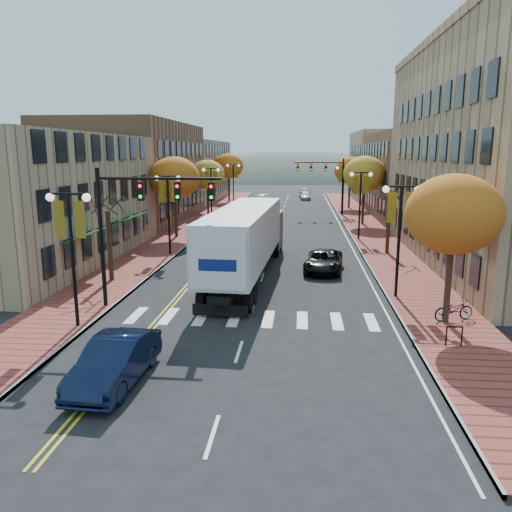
% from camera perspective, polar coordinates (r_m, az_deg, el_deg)
% --- Properties ---
extents(ground, '(200.00, 200.00, 0.00)m').
position_cam_1_polar(ground, '(21.91, -1.31, -8.87)').
color(ground, black).
rests_on(ground, ground).
extents(sidewalk_left, '(4.00, 85.00, 0.15)m').
position_cam_1_polar(sidewalk_left, '(54.61, -6.90, 3.64)').
color(sidewalk_left, brown).
rests_on(sidewalk_left, ground).
extents(sidewalk_right, '(4.00, 85.00, 0.15)m').
position_cam_1_polar(sidewalk_right, '(53.83, 12.23, 3.34)').
color(sidewalk_right, brown).
rests_on(sidewalk_right, ground).
extents(building_left_near, '(12.00, 22.00, 9.00)m').
position_cam_1_polar(building_left_near, '(38.70, -24.99, 5.91)').
color(building_left_near, '#9E8966').
rests_on(building_left_near, ground).
extents(building_left_mid, '(12.00, 24.00, 11.00)m').
position_cam_1_polar(building_left_mid, '(59.63, -13.96, 9.30)').
color(building_left_mid, brown).
rests_on(building_left_mid, ground).
extents(building_left_far, '(12.00, 26.00, 9.50)m').
position_cam_1_polar(building_left_far, '(83.69, -8.33, 9.62)').
color(building_left_far, '#9E8966').
rests_on(building_left_far, ground).
extents(building_right_mid, '(15.00, 24.00, 10.00)m').
position_cam_1_polar(building_right_mid, '(64.49, 19.90, 8.67)').
color(building_right_mid, brown).
rests_on(building_right_mid, ground).
extents(building_right_far, '(15.00, 20.00, 11.00)m').
position_cam_1_polar(building_right_far, '(85.93, 16.24, 9.84)').
color(building_right_far, '#9E8966').
rests_on(building_right_far, ground).
extents(tree_left_a, '(0.28, 0.28, 4.20)m').
position_cam_1_polar(tree_left_a, '(31.03, -16.36, 1.14)').
color(tree_left_a, '#382619').
rests_on(tree_left_a, sidewalk_left).
extents(tree_left_b, '(4.48, 4.48, 7.21)m').
position_cam_1_polar(tree_left_b, '(45.85, -9.28, 8.78)').
color(tree_left_b, '#382619').
rests_on(tree_left_b, sidewalk_left).
extents(tree_left_c, '(4.16, 4.16, 6.69)m').
position_cam_1_polar(tree_left_c, '(61.48, -5.55, 9.24)').
color(tree_left_c, '#382619').
rests_on(tree_left_c, sidewalk_left).
extents(tree_left_d, '(4.61, 4.61, 7.42)m').
position_cam_1_polar(tree_left_d, '(79.21, -3.13, 10.23)').
color(tree_left_d, '#382619').
rests_on(tree_left_d, sidewalk_left).
extents(tree_right_a, '(4.16, 4.16, 6.69)m').
position_cam_1_polar(tree_right_a, '(23.49, 21.66, 4.43)').
color(tree_right_a, '#382619').
rests_on(tree_right_a, sidewalk_right).
extents(tree_right_b, '(0.28, 0.28, 4.20)m').
position_cam_1_polar(tree_right_b, '(39.33, 14.88, 3.38)').
color(tree_right_b, '#382619').
rests_on(tree_right_b, sidewalk_right).
extents(tree_right_c, '(4.48, 4.48, 7.21)m').
position_cam_1_polar(tree_right_c, '(54.82, 12.29, 9.13)').
color(tree_right_c, '#382619').
rests_on(tree_right_c, sidewalk_right).
extents(tree_right_d, '(4.35, 4.35, 7.00)m').
position_cam_1_polar(tree_right_d, '(70.72, 10.71, 9.61)').
color(tree_right_d, '#382619').
rests_on(tree_right_d, sidewalk_right).
extents(lamp_left_a, '(1.96, 0.36, 6.05)m').
position_cam_1_polar(lamp_left_a, '(22.88, -20.40, 2.41)').
color(lamp_left_a, black).
rests_on(lamp_left_a, ground).
extents(lamp_left_b, '(1.96, 0.36, 6.05)m').
position_cam_1_polar(lamp_left_b, '(37.83, -10.00, 6.40)').
color(lamp_left_b, black).
rests_on(lamp_left_b, ground).
extents(lamp_left_c, '(1.96, 0.36, 6.05)m').
position_cam_1_polar(lamp_left_c, '(55.36, -5.15, 8.18)').
color(lamp_left_c, black).
rests_on(lamp_left_c, ground).
extents(lamp_left_d, '(1.96, 0.36, 6.05)m').
position_cam_1_polar(lamp_left_d, '(73.11, -2.62, 9.08)').
color(lamp_left_d, black).
rests_on(lamp_left_d, ground).
extents(lamp_right_a, '(1.96, 0.36, 6.05)m').
position_cam_1_polar(lamp_right_a, '(27.09, 16.14, 4.04)').
color(lamp_right_a, black).
rests_on(lamp_right_a, ground).
extents(lamp_right_b, '(1.96, 0.36, 6.05)m').
position_cam_1_polar(lamp_right_b, '(44.80, 11.85, 7.14)').
color(lamp_right_b, black).
rests_on(lamp_right_b, ground).
extents(lamp_right_c, '(1.96, 0.36, 6.05)m').
position_cam_1_polar(lamp_right_c, '(62.68, 9.98, 8.47)').
color(lamp_right_c, black).
rests_on(lamp_right_c, ground).
extents(traffic_mast_near, '(6.10, 0.35, 7.00)m').
position_cam_1_polar(traffic_mast_near, '(24.79, -13.30, 4.98)').
color(traffic_mast_near, black).
rests_on(traffic_mast_near, ground).
extents(traffic_mast_far, '(6.10, 0.34, 7.00)m').
position_cam_1_polar(traffic_mast_far, '(62.51, 8.13, 9.10)').
color(traffic_mast_far, black).
rests_on(traffic_mast_far, ground).
extents(semi_truck, '(3.78, 17.95, 4.46)m').
position_cam_1_polar(semi_truck, '(31.22, -0.94, 2.34)').
color(semi_truck, black).
rests_on(semi_truck, ground).
extents(navy_sedan, '(1.94, 4.89, 1.58)m').
position_cam_1_polar(navy_sedan, '(17.88, -15.81, -11.50)').
color(navy_sedan, black).
rests_on(navy_sedan, ground).
extents(black_suv, '(2.88, 5.26, 1.40)m').
position_cam_1_polar(black_suv, '(33.14, 7.74, -0.57)').
color(black_suv, black).
rests_on(black_suv, ground).
extents(car_far_white, '(2.35, 4.81, 1.58)m').
position_cam_1_polar(car_far_white, '(75.98, 0.58, 6.54)').
color(car_far_white, white).
rests_on(car_far_white, ground).
extents(car_far_silver, '(1.74, 4.14, 1.19)m').
position_cam_1_polar(car_far_silver, '(83.28, 5.69, 6.81)').
color(car_far_silver, '#A4A3AB').
rests_on(car_far_silver, ground).
extents(car_far_oncoming, '(2.13, 4.80, 1.53)m').
position_cam_1_polar(car_far_oncoming, '(88.57, 5.64, 7.22)').
color(car_far_oncoming, '#A8A8AF').
rests_on(car_far_oncoming, ground).
extents(bicycle, '(2.06, 1.27, 1.02)m').
position_cam_1_polar(bicycle, '(24.68, 21.66, -5.71)').
color(bicycle, gray).
rests_on(bicycle, sidewalk_right).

